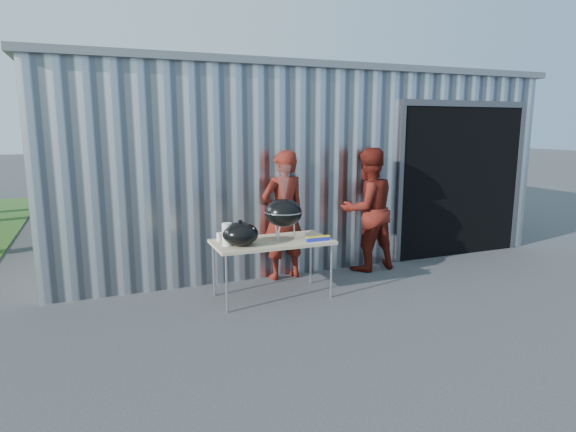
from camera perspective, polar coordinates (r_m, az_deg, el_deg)
name	(u,v)px	position (r m, az deg, el deg)	size (l,w,h in m)	color
ground	(332,317)	(5.73, 5.27, -11.83)	(80.00, 80.00, 0.00)	#38383B
building	(270,159)	(9.90, -2.12, 6.82)	(8.20, 6.20, 3.10)	#B8BDC5
folding_table	(272,243)	(6.14, -1.89, -3.27)	(1.50, 0.75, 0.75)	tan
kettle_grill	(283,208)	(6.11, -0.55, 1.00)	(0.49, 0.49, 0.95)	black
grill_lid	(240,234)	(5.87, -5.66, -2.13)	(0.44, 0.44, 0.32)	black
paper_towels	(227,234)	(5.88, -7.24, -2.18)	(0.12, 0.12, 0.28)	white
white_tub	(226,237)	(6.17, -7.41, -2.44)	(0.20, 0.15, 0.10)	white
foil_box	(318,239)	(6.10, 3.58, -2.69)	(0.32, 0.05, 0.06)	#1C28BB
person_cook	(283,215)	(6.88, -0.55, 0.08)	(0.68, 0.44, 1.86)	#5D1710
person_bystander	(367,210)	(7.42, 9.39, 0.76)	(0.91, 0.71, 1.87)	#5D1710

